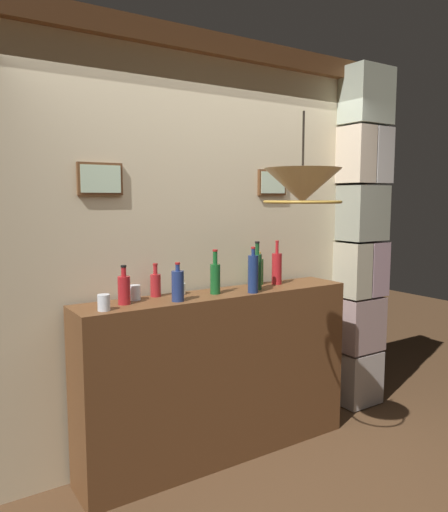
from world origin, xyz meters
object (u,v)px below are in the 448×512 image
object	(u,v)px
glass_tumbler_rocks	(180,289)
liquor_bottle_whiskey	(124,289)
liquor_bottle_rye	(257,270)
liquor_bottle_port	(277,268)
liquor_bottle_vermouth	(156,284)
liquor_bottle_tequila	(259,271)
glass_tumbler_shot	(135,293)
liquor_bottle_brandy	(178,285)
pendant_lamp	(302,187)
liquor_bottle_scotch	(215,277)
glass_tumbler_highball	(104,303)
liquor_bottle_amaro	(253,273)

from	to	relation	value
glass_tumbler_rocks	liquor_bottle_whiskey	bearing A→B (deg)	-167.75
liquor_bottle_rye	liquor_bottle_port	distance (m)	0.27
liquor_bottle_vermouth	liquor_bottle_port	xyz separation A→B (m)	(0.93, -0.06, 0.04)
liquor_bottle_tequila	glass_tumbler_shot	bearing A→B (deg)	-178.05
liquor_bottle_brandy	pendant_lamp	world-z (taller)	pendant_lamp
liquor_bottle_scotch	pendant_lamp	distance (m)	0.88
liquor_bottle_scotch	glass_tumbler_shot	distance (m)	0.53
liquor_bottle_scotch	liquor_bottle_tequila	bearing A→B (deg)	16.15
liquor_bottle_whiskey	glass_tumbler_shot	bearing A→B (deg)	37.37
liquor_bottle_vermouth	glass_tumbler_rocks	size ratio (longest dim) A/B	2.93
glass_tumbler_highball	liquor_bottle_port	bearing A→B (deg)	5.90
glass_tumbler_rocks	liquor_bottle_tequila	bearing A→B (deg)	1.57
liquor_bottle_port	glass_tumbler_shot	xyz separation A→B (m)	(-1.09, 0.03, -0.07)
liquor_bottle_scotch	liquor_bottle_amaro	distance (m)	0.25
glass_tumbler_rocks	liquor_bottle_amaro	bearing A→B (deg)	-27.01
glass_tumbler_rocks	glass_tumbler_shot	bearing A→B (deg)	-177.26
liquor_bottle_rye	glass_tumbler_shot	xyz separation A→B (m)	(-0.84, 0.13, -0.09)
liquor_bottle_rye	liquor_bottle_amaro	world-z (taller)	liquor_bottle_rye
liquor_bottle_port	liquor_bottle_rye	bearing A→B (deg)	-159.13
liquor_bottle_amaro	glass_tumbler_shot	bearing A→B (deg)	164.80
liquor_bottle_whiskey	liquor_bottle_tequila	xyz separation A→B (m)	(1.07, 0.11, 0.01)
glass_tumbler_shot	liquor_bottle_whiskey	bearing A→B (deg)	-142.63
liquor_bottle_rye	pendant_lamp	world-z (taller)	pendant_lamp
liquor_bottle_whiskey	glass_tumbler_highball	distance (m)	0.19
liquor_bottle_vermouth	pendant_lamp	xyz separation A→B (m)	(0.51, -0.79, 0.60)
liquor_bottle_whiskey	liquor_bottle_scotch	distance (m)	0.62
liquor_bottle_port	liquor_bottle_amaro	distance (m)	0.38
liquor_bottle_vermouth	liquor_bottle_amaro	world-z (taller)	liquor_bottle_amaro
liquor_bottle_amaro	glass_tumbler_shot	distance (m)	0.78
liquor_bottle_scotch	liquor_bottle_brandy	bearing A→B (deg)	-166.89
liquor_bottle_amaro	glass_tumbler_highball	bearing A→B (deg)	178.15
liquor_bottle_vermouth	glass_tumbler_shot	distance (m)	0.16
liquor_bottle_rye	liquor_bottle_port	size ratio (longest dim) A/B	1.04
liquor_bottle_vermouth	liquor_bottle_tequila	world-z (taller)	liquor_bottle_tequila
liquor_bottle_tequila	glass_tumbler_highball	xyz separation A→B (m)	(-1.23, -0.20, -0.05)
liquor_bottle_rye	liquor_bottle_amaro	xyz separation A→B (m)	(-0.09, -0.08, -0.00)
glass_tumbler_shot	liquor_bottle_port	bearing A→B (deg)	-1.67
liquor_bottle_whiskey	glass_tumbler_shot	size ratio (longest dim) A/B	2.50
liquor_bottle_scotch	liquor_bottle_amaro	xyz separation A→B (m)	(0.23, -0.10, 0.02)
liquor_bottle_brandy	liquor_bottle_scotch	world-z (taller)	liquor_bottle_scotch
liquor_bottle_whiskey	glass_tumbler_rocks	bearing A→B (deg)	12.25
liquor_bottle_amaro	glass_tumbler_rocks	distance (m)	0.49
liquor_bottle_rye	pendant_lamp	bearing A→B (deg)	-105.06
liquor_bottle_tequila	glass_tumbler_rocks	world-z (taller)	liquor_bottle_tequila
glass_tumbler_rocks	glass_tumbler_highball	distance (m)	0.60
pendant_lamp	liquor_bottle_amaro	bearing A→B (deg)	81.86
liquor_bottle_brandy	glass_tumbler_rocks	size ratio (longest dim) A/B	3.29
liquor_bottle_port	liquor_bottle_amaro	bearing A→B (deg)	-153.23
liquor_bottle_vermouth	liquor_bottle_tequila	xyz separation A→B (m)	(0.82, -0.00, 0.02)
glass_tumbler_shot	pendant_lamp	world-z (taller)	pendant_lamp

